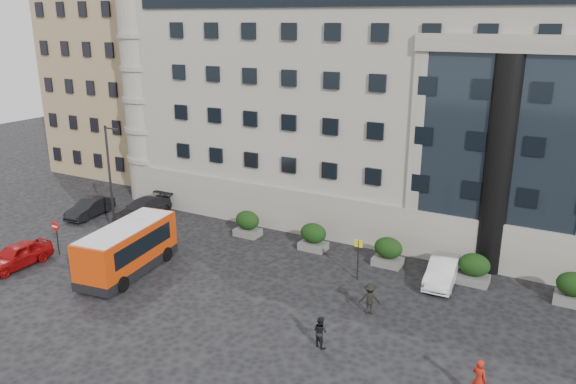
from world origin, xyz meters
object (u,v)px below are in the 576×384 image
minibus (127,247)px  pedestrian_b (320,332)px  street_lamp (111,178)px  parked_car_d (178,176)px  hedge_d (474,269)px  parked_car_c (142,209)px  hedge_a (248,223)px  hedge_c (388,251)px  red_truck (191,170)px  white_taxi (443,271)px  parked_car_b (90,208)px  hedge_b (313,236)px  parked_car_a (17,255)px  hedge_e (573,288)px  bus_stop_sign (358,252)px  pedestrian_a (479,380)px  pedestrian_c (370,299)px  no_entry_sign (56,231)px

minibus → pedestrian_b: bearing=-14.9°
street_lamp → parked_car_d: 14.43m
parked_car_d → pedestrian_b: size_ratio=3.20×
hedge_d → parked_car_c: size_ratio=0.35×
hedge_a → minibus: bearing=-109.7°
hedge_c → red_truck: (-22.11, 8.59, 0.40)m
minibus → white_taxi: bearing=16.6°
hedge_d → pedestrian_b: (-4.95, -10.27, -0.15)m
red_truck → parked_car_b: bearing=-86.7°
hedge_b → hedge_d: 10.40m
parked_car_b → parked_car_a: bearing=-75.7°
hedge_a → white_taxi: bearing=-3.3°
hedge_e → bus_stop_sign: 11.67m
parked_car_a → white_taxi: 25.95m
hedge_e → pedestrian_a: 11.05m
hedge_d → pedestrian_c: (-4.04, -6.22, -0.08)m
hedge_b → no_entry_sign: size_ratio=0.79×
hedge_a → pedestrian_a: hedge_a is taller
hedge_d → parked_car_c: 24.62m
no_entry_sign → pedestrian_b: bearing=-4.2°
parked_car_b → pedestrian_c: 24.84m
pedestrian_b → pedestrian_c: size_ratio=0.91×
parked_car_c → hedge_e: bearing=1.0°
street_lamp → bus_stop_sign: 17.75m
bus_stop_sign → white_taxi: (4.50, 2.00, -1.00)m
parked_car_c → pedestrian_c: bearing=-15.2°
hedge_e → parked_car_c: (-29.80, -0.94, -0.16)m
minibus → hedge_b: bearing=38.2°
pedestrian_a → parked_car_b: bearing=10.0°
pedestrian_c → parked_car_c: bearing=-35.7°
hedge_e → white_taxi: (-6.80, -0.80, -0.20)m
bus_stop_sign → parked_car_c: bearing=174.3°
pedestrian_a → pedestrian_c: 7.76m
hedge_d → parked_car_d: (-28.60, 8.20, -0.24)m
hedge_c → parked_car_a: bearing=-150.6°
minibus → parked_car_a: 7.26m
hedge_b → parked_car_b: hedge_b is taller
hedge_c → bus_stop_sign: size_ratio=0.73×
parked_car_a → parked_car_d: size_ratio=0.90×
hedge_a → no_entry_sign: no_entry_sign is taller
hedge_b → parked_car_b: bearing=-172.3°
hedge_d → pedestrian_b: 11.40m
hedge_c → street_lamp: (-18.34, -4.80, 3.44)m
hedge_a → white_taxi: 14.02m
hedge_e → red_truck: size_ratio=0.36×
bus_stop_sign → pedestrian_a: bus_stop_sign is taller
hedge_a → hedge_d: size_ratio=1.00×
pedestrian_a → hedge_a: bearing=-6.0°
parked_car_a → parked_car_d: (-3.28, 19.53, -0.07)m
no_entry_sign → pedestrian_c: 20.74m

